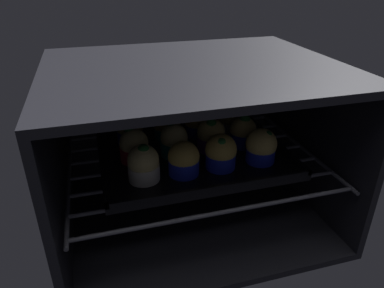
{
  "coord_description": "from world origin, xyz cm",
  "views": [
    {
      "loc": [
        -19.69,
        -44.74,
        53.7
      ],
      "look_at": [
        0.0,
        23.64,
        17.18
      ],
      "focal_mm": 33.34,
      "sensor_mm": 36.0,
      "label": 1
    }
  ],
  "objects_px": {
    "muffin_row0_col3": "(261,147)",
    "muffin_row2_col0": "(130,130)",
    "muffin_row0_col1": "(184,160)",
    "muffin_row1_col2": "(211,136)",
    "muffin_row1_col0": "(134,146)",
    "muffin_row0_col2": "(221,153)",
    "muffin_row2_col3": "(231,118)",
    "muffin_row0_col0": "(143,164)",
    "muffin_row2_col1": "(167,125)",
    "baking_tray": "(192,154)",
    "muffin_row1_col3": "(243,132)",
    "muffin_row2_col2": "(198,123)",
    "muffin_row1_col1": "(174,141)"
  },
  "relations": [
    {
      "from": "muffin_row2_col0",
      "to": "muffin_row2_col3",
      "type": "relative_size",
      "value": 0.88
    },
    {
      "from": "baking_tray",
      "to": "muffin_row1_col2",
      "type": "height_order",
      "value": "muffin_row1_col2"
    },
    {
      "from": "muffin_row1_col1",
      "to": "muffin_row2_col2",
      "type": "height_order",
      "value": "muffin_row2_col2"
    },
    {
      "from": "muffin_row0_col1",
      "to": "muffin_row1_col2",
      "type": "bearing_deg",
      "value": 44.34
    },
    {
      "from": "muffin_row2_col0",
      "to": "muffin_row2_col2",
      "type": "xyz_separation_m",
      "value": [
        0.17,
        -0.0,
        0.0
      ]
    },
    {
      "from": "muffin_row2_col1",
      "to": "muffin_row2_col3",
      "type": "distance_m",
      "value": 0.16
    },
    {
      "from": "muffin_row1_col1",
      "to": "muffin_row0_col0",
      "type": "bearing_deg",
      "value": -134.28
    },
    {
      "from": "muffin_row0_col2",
      "to": "muffin_row2_col3",
      "type": "relative_size",
      "value": 0.96
    },
    {
      "from": "muffin_row0_col1",
      "to": "muffin_row1_col2",
      "type": "height_order",
      "value": "muffin_row1_col2"
    },
    {
      "from": "muffin_row2_col3",
      "to": "muffin_row0_col0",
      "type": "bearing_deg",
      "value": -145.71
    },
    {
      "from": "muffin_row1_col0",
      "to": "muffin_row1_col1",
      "type": "xyz_separation_m",
      "value": [
        0.09,
        0.0,
        -0.0
      ]
    },
    {
      "from": "muffin_row0_col3",
      "to": "muffin_row2_col0",
      "type": "height_order",
      "value": "muffin_row0_col3"
    },
    {
      "from": "baking_tray",
      "to": "muffin_row2_col0",
      "type": "distance_m",
      "value": 0.16
    },
    {
      "from": "muffin_row0_col3",
      "to": "muffin_row2_col3",
      "type": "height_order",
      "value": "muffin_row2_col3"
    },
    {
      "from": "muffin_row0_col2",
      "to": "muffin_row2_col1",
      "type": "height_order",
      "value": "same"
    },
    {
      "from": "muffin_row0_col1",
      "to": "muffin_row0_col2",
      "type": "relative_size",
      "value": 0.94
    },
    {
      "from": "muffin_row1_col3",
      "to": "muffin_row2_col1",
      "type": "height_order",
      "value": "muffin_row1_col3"
    },
    {
      "from": "muffin_row0_col2",
      "to": "muffin_row2_col3",
      "type": "xyz_separation_m",
      "value": [
        0.09,
        0.17,
        -0.0
      ]
    },
    {
      "from": "muffin_row0_col1",
      "to": "muffin_row1_col2",
      "type": "distance_m",
      "value": 0.12
    },
    {
      "from": "baking_tray",
      "to": "muffin_row0_col0",
      "type": "distance_m",
      "value": 0.15
    },
    {
      "from": "baking_tray",
      "to": "muffin_row1_col3",
      "type": "bearing_deg",
      "value": 0.43
    },
    {
      "from": "muffin_row0_col2",
      "to": "muffin_row1_col0",
      "type": "bearing_deg",
      "value": 154.26
    },
    {
      "from": "baking_tray",
      "to": "muffin_row0_col1",
      "type": "distance_m",
      "value": 0.1
    },
    {
      "from": "muffin_row1_col1",
      "to": "muffin_row1_col0",
      "type": "bearing_deg",
      "value": -179.44
    },
    {
      "from": "muffin_row0_col2",
      "to": "muffin_row2_col2",
      "type": "xyz_separation_m",
      "value": [
        0.0,
        0.16,
        -0.0
      ]
    },
    {
      "from": "muffin_row0_col1",
      "to": "muffin_row1_col1",
      "type": "height_order",
      "value": "muffin_row1_col1"
    },
    {
      "from": "muffin_row0_col0",
      "to": "muffin_row2_col3",
      "type": "relative_size",
      "value": 1.01
    },
    {
      "from": "muffin_row1_col2",
      "to": "muffin_row2_col1",
      "type": "relative_size",
      "value": 1.06
    },
    {
      "from": "muffin_row0_col3",
      "to": "muffin_row1_col0",
      "type": "xyz_separation_m",
      "value": [
        -0.26,
        0.08,
        -0.0
      ]
    },
    {
      "from": "baking_tray",
      "to": "muffin_row0_col2",
      "type": "height_order",
      "value": "muffin_row0_col2"
    },
    {
      "from": "muffin_row1_col1",
      "to": "muffin_row1_col3",
      "type": "bearing_deg",
      "value": 0.46
    },
    {
      "from": "baking_tray",
      "to": "muffin_row1_col2",
      "type": "relative_size",
      "value": 5.13
    },
    {
      "from": "muffin_row0_col1",
      "to": "muffin_row1_col1",
      "type": "distance_m",
      "value": 0.08
    },
    {
      "from": "muffin_row0_col3",
      "to": "muffin_row2_col3",
      "type": "distance_m",
      "value": 0.17
    },
    {
      "from": "muffin_row1_col0",
      "to": "muffin_row2_col3",
      "type": "height_order",
      "value": "muffin_row2_col3"
    },
    {
      "from": "muffin_row1_col0",
      "to": "muffin_row0_col1",
      "type": "bearing_deg",
      "value": -43.33
    },
    {
      "from": "muffin_row2_col1",
      "to": "muffin_row0_col2",
      "type": "bearing_deg",
      "value": -65.68
    },
    {
      "from": "muffin_row0_col1",
      "to": "muffin_row1_col2",
      "type": "xyz_separation_m",
      "value": [
        0.09,
        0.08,
        0.0
      ]
    },
    {
      "from": "muffin_row2_col0",
      "to": "muffin_row0_col3",
      "type": "bearing_deg",
      "value": -33.08
    },
    {
      "from": "muffin_row0_col2",
      "to": "muffin_row2_col2",
      "type": "distance_m",
      "value": 0.16
    },
    {
      "from": "muffin_row1_col0",
      "to": "muffin_row2_col0",
      "type": "distance_m",
      "value": 0.09
    },
    {
      "from": "muffin_row1_col0",
      "to": "muffin_row2_col2",
      "type": "bearing_deg",
      "value": 26.37
    },
    {
      "from": "muffin_row0_col3",
      "to": "muffin_row2_col1",
      "type": "height_order",
      "value": "same"
    },
    {
      "from": "muffin_row1_col2",
      "to": "muffin_row2_col0",
      "type": "height_order",
      "value": "muffin_row1_col2"
    },
    {
      "from": "muffin_row0_col1",
      "to": "muffin_row1_col3",
      "type": "xyz_separation_m",
      "value": [
        0.17,
        0.09,
        0.0
      ]
    },
    {
      "from": "muffin_row0_col3",
      "to": "muffin_row1_col3",
      "type": "height_order",
      "value": "muffin_row1_col3"
    },
    {
      "from": "muffin_row0_col2",
      "to": "muffin_row1_col0",
      "type": "xyz_separation_m",
      "value": [
        -0.17,
        0.08,
        -0.0
      ]
    },
    {
      "from": "muffin_row0_col3",
      "to": "muffin_row1_col0",
      "type": "bearing_deg",
      "value": 163.01
    },
    {
      "from": "muffin_row0_col2",
      "to": "muffin_row0_col3",
      "type": "height_order",
      "value": "same"
    },
    {
      "from": "muffin_row0_col0",
      "to": "muffin_row2_col2",
      "type": "height_order",
      "value": "muffin_row0_col0"
    }
  ]
}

